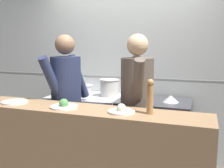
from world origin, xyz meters
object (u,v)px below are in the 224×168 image
(braising_pot, at_px, (109,87))
(plated_dish_main, at_px, (15,102))
(plated_dish_appetiser, at_px, (64,105))
(chef_sous, at_px, (137,105))
(mixing_bowl_steel, at_px, (171,99))
(chef_head_cook, at_px, (66,100))
(sauce_pot, at_px, (84,90))
(oven_range, at_px, (87,126))
(stock_pot, at_px, (66,87))
(pepper_mill, at_px, (150,96))
(chefs_knife, at_px, (135,101))
(plated_dish_dessert, at_px, (121,110))

(braising_pot, distance_m, plated_dish_main, 1.32)
(plated_dish_appetiser, bearing_deg, chef_sous, 40.79)
(plated_dish_main, bearing_deg, braising_pot, 60.04)
(braising_pot, height_order, mixing_bowl_steel, braising_pot)
(chef_head_cook, bearing_deg, sauce_pot, 111.52)
(sauce_pot, height_order, chef_head_cook, chef_head_cook)
(mixing_bowl_steel, bearing_deg, plated_dish_main, -144.83)
(oven_range, height_order, chef_head_cook, chef_head_cook)
(stock_pot, distance_m, mixing_bowl_steel, 1.48)
(sauce_pot, bearing_deg, plated_dish_main, -106.29)
(chef_sous, bearing_deg, chef_head_cook, 164.38)
(sauce_pot, xyz_separation_m, plated_dish_main, (-0.31, -1.06, 0.03))
(mixing_bowl_steel, xyz_separation_m, plated_dish_main, (-1.51, -1.07, 0.07))
(mixing_bowl_steel, relative_size, plated_dish_main, 0.74)
(pepper_mill, bearing_deg, chef_sous, 116.73)
(chef_head_cook, bearing_deg, chefs_knife, 50.82)
(plated_dish_dessert, relative_size, chef_head_cook, 0.14)
(stock_pot, height_order, plated_dish_appetiser, stock_pot)
(chef_head_cook, bearing_deg, plated_dish_main, -108.74)
(mixing_bowl_steel, relative_size, plated_dish_appetiser, 0.74)
(stock_pot, distance_m, plated_dish_appetiser, 1.21)
(chef_sous, bearing_deg, pepper_mill, -81.21)
(oven_range, relative_size, braising_pot, 3.59)
(plated_dish_main, bearing_deg, chef_sous, 23.08)
(plated_dish_dessert, xyz_separation_m, chef_sous, (0.02, 0.51, -0.07))
(plated_dish_main, relative_size, plated_dish_dessert, 1.10)
(braising_pot, bearing_deg, stock_pot, -171.88)
(oven_range, distance_m, braising_pot, 0.67)
(braising_pot, bearing_deg, mixing_bowl_steel, -5.11)
(pepper_mill, bearing_deg, chefs_knife, 112.09)
(braising_pot, xyz_separation_m, chefs_knife, (0.42, -0.18, -0.12))
(pepper_mill, bearing_deg, stock_pot, 144.48)
(braising_pot, bearing_deg, pepper_mill, -54.33)
(braising_pot, xyz_separation_m, plated_dish_main, (-0.66, -1.14, -0.01))
(sauce_pot, xyz_separation_m, chefs_knife, (0.77, -0.11, -0.08))
(mixing_bowl_steel, bearing_deg, stock_pot, -179.50)
(chef_sous, bearing_deg, chefs_knife, 88.83)
(oven_range, height_order, plated_dish_main, plated_dish_main)
(plated_dish_main, relative_size, pepper_mill, 0.86)
(oven_range, height_order, chefs_knife, chefs_knife)
(chef_sous, bearing_deg, braising_pot, 113.38)
(chefs_knife, xyz_separation_m, chef_sous, (0.13, -0.44, 0.05))
(oven_range, relative_size, chef_head_cook, 0.56)
(chefs_knife, bearing_deg, oven_range, 170.48)
(plated_dish_appetiser, xyz_separation_m, plated_dish_dessert, (0.59, 0.01, -0.00))
(oven_range, xyz_separation_m, plated_dish_dessert, (0.86, -1.08, 0.58))
(pepper_mill, bearing_deg, braising_pot, 125.67)
(braising_pot, relative_size, plated_dish_main, 1.00)
(sauce_pot, relative_size, braising_pot, 0.90)
(chefs_knife, relative_size, plated_dish_appetiser, 1.37)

